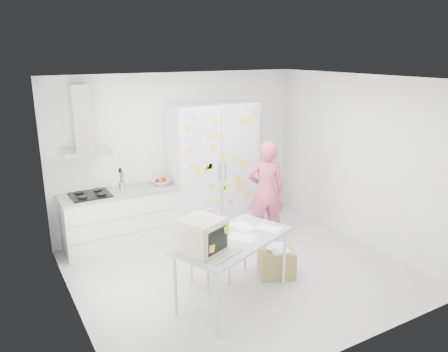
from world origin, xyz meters
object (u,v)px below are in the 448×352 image
chair (206,244)px  person (266,191)px  desk (214,239)px  cardboard_box (277,262)px

chair → person: bearing=17.2°
person → desk: size_ratio=0.97×
person → chair: bearing=50.1°
chair → cardboard_box: chair is taller
person → cardboard_box: (-0.57, -1.10, -0.64)m
cardboard_box → chair: bearing=160.9°
desk → cardboard_box: desk is taller
cardboard_box → person: bearing=62.7°
person → chair: size_ratio=1.69×
chair → cardboard_box: size_ratio=1.64×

